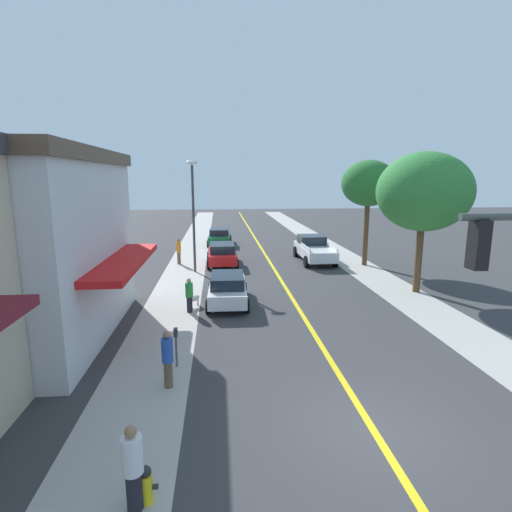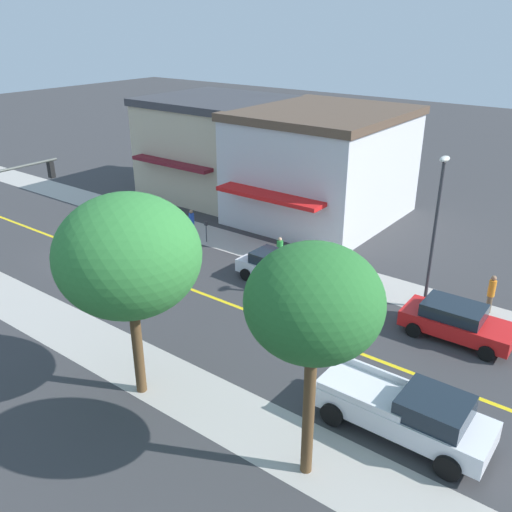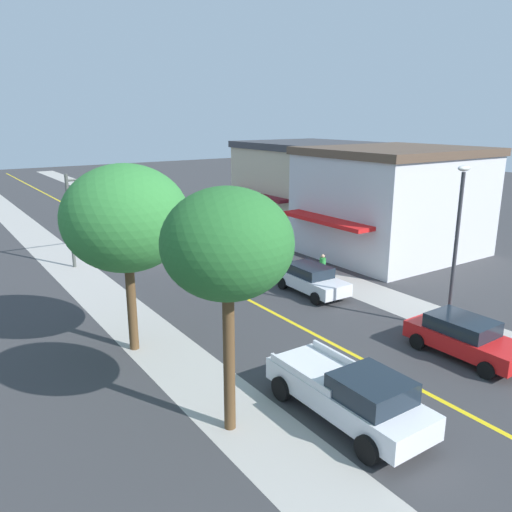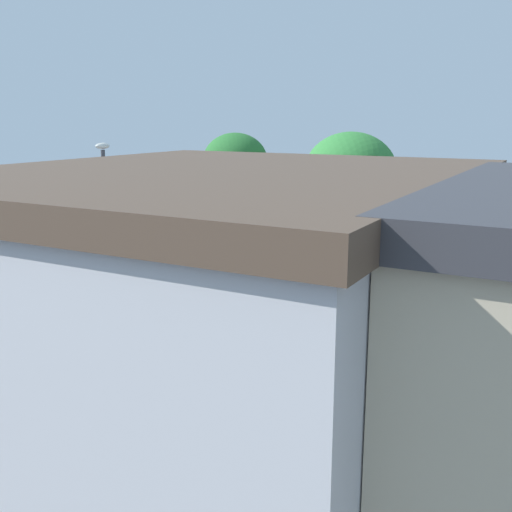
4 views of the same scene
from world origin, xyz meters
name	(u,v)px [view 1 (image 1 of 4)]	position (x,y,z in m)	size (l,w,h in m)	color
ground_plane	(374,430)	(0.00, 0.00, 0.00)	(140.00, 140.00, 0.00)	#38383A
sidewalk_left	(122,445)	(-5.94, 0.00, 0.00)	(2.66, 126.00, 0.01)	#ADA8A0
road_centerline_stripe	(374,430)	(0.00, 0.00, 0.00)	(0.20, 126.00, 0.00)	yellow
street_tree_left_near	(369,184)	(6.50, 18.15, 5.62)	(3.65, 3.65, 7.22)	brown
street_tree_right_corner	(424,192)	(6.86, 11.40, 5.30)	(4.77, 4.77, 7.34)	brown
fire_hydrant	(146,485)	(-5.09, -1.70, 0.38)	(0.44, 0.24, 0.77)	yellow
parking_meter	(176,341)	(-5.08, 3.81, 0.86)	(0.12, 0.18, 1.31)	#4C4C51
street_lamp	(193,205)	(-5.24, 17.19, 4.32)	(0.70, 0.36, 7.08)	#38383D
red_sedan_left_curb	(222,254)	(-3.46, 19.18, 0.80)	(2.19, 4.49, 1.52)	red
green_sedan_left_curb	(220,236)	(-3.60, 27.73, 0.79)	(2.25, 4.48, 1.51)	#196638
white_sedan_left_curb	(228,288)	(-3.28, 10.26, 0.78)	(2.06, 4.34, 1.49)	silver
white_pickup_truck	(314,249)	(3.27, 19.87, 0.89)	(2.29, 5.62, 1.78)	silver
pedestrian_white_shirt	(133,467)	(-5.27, -1.84, 0.89)	(0.39, 0.39, 1.71)	black
pedestrian_blue_shirt	(168,357)	(-5.19, 2.55, 0.92)	(0.33, 0.33, 1.73)	brown
pedestrian_orange_shirt	(179,250)	(-6.51, 19.69, 0.99)	(0.32, 0.32, 1.84)	brown
pedestrian_green_shirt	(189,294)	(-5.03, 9.16, 0.84)	(0.35, 0.35, 1.60)	black
small_dog	(193,299)	(-4.92, 9.91, 0.41)	(0.68, 0.75, 0.62)	silver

